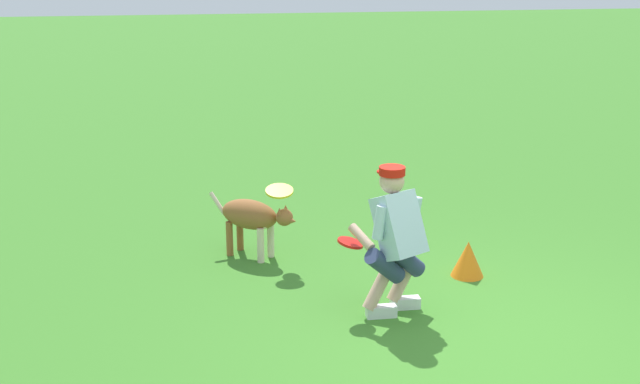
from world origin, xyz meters
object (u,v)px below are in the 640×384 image
Objects in this scene: person at (396,237)px; frisbee_flying at (279,191)px; dog at (253,217)px; frisbee_held at (350,243)px; training_cone at (468,259)px.

person is 1.54m from frisbee_flying.
frisbee_held reaches higher than dog.
person is 0.40m from frisbee_held.
frisbee_flying reaches higher than frisbee_held.
person reaches higher than training_cone.
frisbee_flying is 1.19× the size of frisbee_held.
person reaches higher than frisbee_held.
training_cone is (-1.25, -0.55, -0.44)m from frisbee_held.
training_cone is (-1.74, 0.59, -0.58)m from frisbee_flying.
person is at bearing 123.32° from frisbee_flying.
person is 5.64× the size of frisbee_held.
person is 3.72× the size of training_cone.
frisbee_flying is at bearing 3.81° from person.
dog is 3.73× the size of frisbee_held.
person reaches higher than frisbee_flying.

